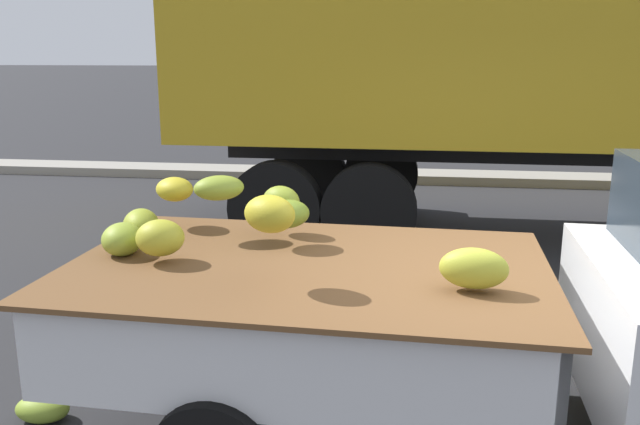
{
  "coord_description": "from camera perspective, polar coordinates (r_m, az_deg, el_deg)",
  "views": [
    {
      "loc": [
        -0.72,
        -3.69,
        2.29
      ],
      "look_at": [
        -1.32,
        0.7,
        1.21
      ],
      "focal_mm": 37.07,
      "sensor_mm": 36.0,
      "label": 1
    }
  ],
  "objects": [
    {
      "name": "fallen_banana_bunch_near_tailgate",
      "position": [
        4.72,
        -22.83,
        -15.34
      ],
      "size": [
        0.36,
        0.24,
        0.17
      ],
      "primitive_type": "ellipsoid",
      "rotation": [
        0.0,
        0.0,
        0.04
      ],
      "color": "olive",
      "rests_on": "ground"
    },
    {
      "name": "curb_strip",
      "position": [
        12.2,
        11.03,
        3.0
      ],
      "size": [
        80.0,
        0.8,
        0.16
      ],
      "primitive_type": "cube",
      "color": "gray",
      "rests_on": "ground"
    }
  ]
}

